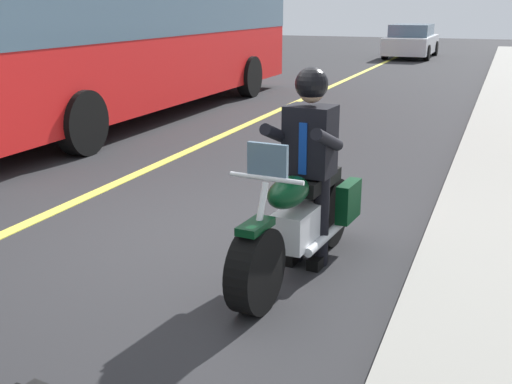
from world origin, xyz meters
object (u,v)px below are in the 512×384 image
motorcycle_main (300,221)px  bus_far (135,22)px  rider_main (309,150)px  car_silver (411,41)px

motorcycle_main → bus_far: 8.77m
rider_main → car_silver: 23.37m
rider_main → bus_far: 8.56m
car_silver → motorcycle_main: bearing=6.0°
rider_main → car_silver: rider_main is taller
bus_far → car_silver: bus_far is taller
motorcycle_main → bus_far: (-6.56, -5.63, 1.42)m
motorcycle_main → rider_main: bearing=175.9°
rider_main → car_silver: bearing=-173.9°
motorcycle_main → car_silver: size_ratio=0.48×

